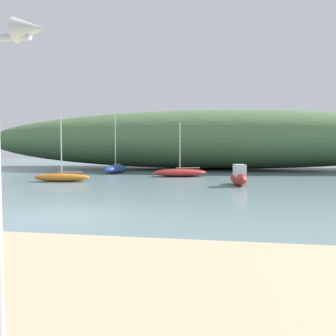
% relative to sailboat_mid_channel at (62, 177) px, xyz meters
% --- Properties ---
extents(ground_plane, '(120.00, 120.00, 0.00)m').
position_rel_sailboat_mid_channel_xyz_m(ground_plane, '(5.80, -11.51, -0.30)').
color(ground_plane, gray).
extents(distant_hill, '(51.58, 13.94, 6.21)m').
position_rel_sailboat_mid_channel_xyz_m(distant_hill, '(8.76, 16.93, 2.81)').
color(distant_hill, '#517547').
rests_on(distant_hill, ground).
extents(sailboat_mid_channel, '(3.91, 1.74, 4.59)m').
position_rel_sailboat_mid_channel_xyz_m(sailboat_mid_channel, '(0.00, 0.00, 0.00)').
color(sailboat_mid_channel, orange).
rests_on(sailboat_mid_channel, ground).
extents(sailboat_off_point, '(1.65, 4.31, 5.18)m').
position_rel_sailboat_mid_channel_xyz_m(sailboat_off_point, '(1.03, 8.48, 0.09)').
color(sailboat_off_point, '#2D4C9E').
rests_on(sailboat_off_point, ground).
extents(motorboat_west_reach, '(1.32, 2.91, 1.28)m').
position_rel_sailboat_mid_channel_xyz_m(motorboat_west_reach, '(11.71, -0.53, 0.20)').
color(motorboat_west_reach, '#B72D28').
rests_on(motorboat_west_reach, ground).
extents(sailboat_far_left, '(4.48, 2.70, 4.25)m').
position_rel_sailboat_mid_channel_xyz_m(sailboat_far_left, '(7.26, 5.51, 0.02)').
color(sailboat_far_left, '#B72D28').
rests_on(sailboat_far_left, ground).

